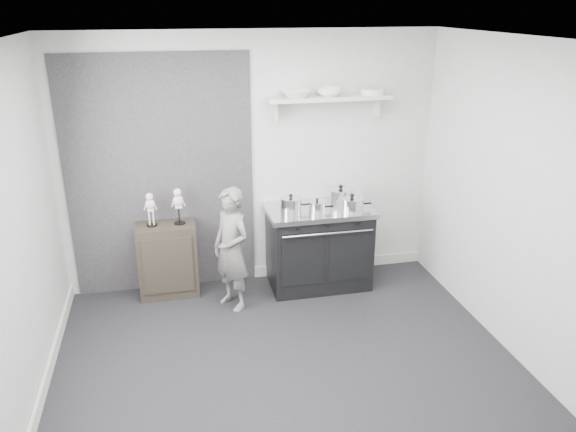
# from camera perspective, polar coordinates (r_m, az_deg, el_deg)

# --- Properties ---
(ground) EXTENTS (4.00, 4.00, 0.00)m
(ground) POSITION_cam_1_polar(r_m,az_deg,el_deg) (4.97, 0.06, -15.38)
(ground) COLOR black
(ground) RESTS_ON ground
(room_shell) EXTENTS (4.02, 3.62, 2.71)m
(room_shell) POSITION_cam_1_polar(r_m,az_deg,el_deg) (4.34, -1.51, 3.38)
(room_shell) COLOR #B9B9B6
(room_shell) RESTS_ON ground
(wall_shelf) EXTENTS (1.30, 0.26, 0.24)m
(wall_shelf) POSITION_cam_1_polar(r_m,az_deg,el_deg) (5.91, 4.19, 11.77)
(wall_shelf) COLOR silver
(wall_shelf) RESTS_ON room_shell
(stove) EXTENTS (1.12, 0.70, 0.90)m
(stove) POSITION_cam_1_polar(r_m,az_deg,el_deg) (6.13, 3.12, -3.06)
(stove) COLOR black
(stove) RESTS_ON ground
(side_cabinet) EXTENTS (0.61, 0.36, 0.79)m
(side_cabinet) POSITION_cam_1_polar(r_m,az_deg,el_deg) (6.08, -12.10, -4.33)
(side_cabinet) COLOR black
(side_cabinet) RESTS_ON ground
(child) EXTENTS (0.51, 0.56, 1.27)m
(child) POSITION_cam_1_polar(r_m,az_deg,el_deg) (5.62, -5.75, -3.40)
(child) COLOR slate
(child) RESTS_ON ground
(pot_front_left) EXTENTS (0.31, 0.22, 0.20)m
(pot_front_left) POSITION_cam_1_polar(r_m,az_deg,el_deg) (5.80, 0.30, 1.15)
(pot_front_left) COLOR silver
(pot_front_left) RESTS_ON stove
(pot_back_right) EXTENTS (0.35, 0.27, 0.21)m
(pot_back_right) POSITION_cam_1_polar(r_m,az_deg,el_deg) (6.07, 5.36, 2.04)
(pot_back_right) COLOR silver
(pot_back_right) RESTS_ON stove
(pot_front_right) EXTENTS (0.34, 0.26, 0.18)m
(pot_front_right) POSITION_cam_1_polar(r_m,az_deg,el_deg) (5.89, 6.50, 1.24)
(pot_front_right) COLOR silver
(pot_front_right) RESTS_ON stove
(pot_front_center) EXTENTS (0.27, 0.18, 0.15)m
(pot_front_center) POSITION_cam_1_polar(r_m,az_deg,el_deg) (5.80, 2.98, 0.96)
(pot_front_center) COLOR silver
(pot_front_center) RESTS_ON stove
(skeleton_full) EXTENTS (0.11, 0.07, 0.41)m
(skeleton_full) POSITION_cam_1_polar(r_m,az_deg,el_deg) (5.86, -13.81, 0.88)
(skeleton_full) COLOR silver
(skeleton_full) RESTS_ON side_cabinet
(skeleton_torso) EXTENTS (0.12, 0.08, 0.44)m
(skeleton_torso) POSITION_cam_1_polar(r_m,az_deg,el_deg) (5.85, -11.09, 1.25)
(skeleton_torso) COLOR silver
(skeleton_torso) RESTS_ON side_cabinet
(bowl_large) EXTENTS (0.30, 0.30, 0.07)m
(bowl_large) POSITION_cam_1_polar(r_m,az_deg,el_deg) (5.80, 0.76, 12.34)
(bowl_large) COLOR white
(bowl_large) RESTS_ON wall_shelf
(bowl_small) EXTENTS (0.26, 0.26, 0.08)m
(bowl_small) POSITION_cam_1_polar(r_m,az_deg,el_deg) (5.89, 4.18, 12.45)
(bowl_small) COLOR white
(bowl_small) RESTS_ON wall_shelf
(plate_stack) EXTENTS (0.25, 0.25, 0.06)m
(plate_stack) POSITION_cam_1_polar(r_m,az_deg,el_deg) (6.04, 8.56, 12.39)
(plate_stack) COLOR white
(plate_stack) RESTS_ON wall_shelf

